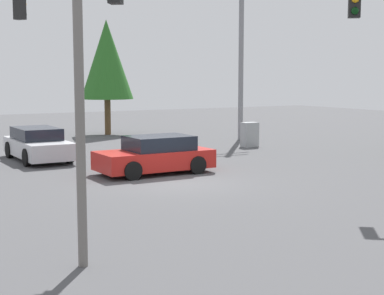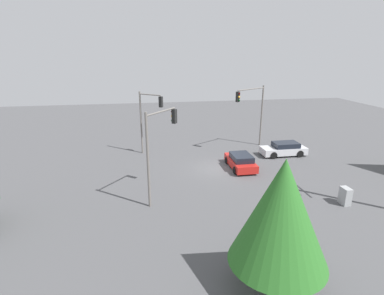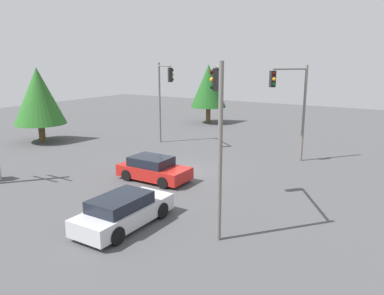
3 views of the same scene
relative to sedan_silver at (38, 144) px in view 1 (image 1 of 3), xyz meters
The scene contains 7 objects.
ground_plane 8.14m from the sedan_silver, 71.83° to the right, with size 80.00×80.00×0.00m, color #4C4C4F.
sedan_silver is the anchor object (origin of this frame).
sedan_red 6.28m from the sedan_silver, 63.88° to the right, with size 4.22×2.06×1.39m.
traffic_signal_cross 14.50m from the sedan_silver, 101.13° to the right, with size 1.91×2.32×6.55m.
utility_pole_tall 13.37m from the sedan_silver, 11.46° to the left, with size 2.20×0.28×9.64m.
electrical_cabinet 10.74m from the sedan_silver, ahead, with size 0.82×0.52×1.25m, color #9EA0A3.
tree_right 12.09m from the sedan_silver, 52.43° to the left, with size 3.21×3.21×7.03m.
Camera 1 is at (-9.56, -17.13, 3.54)m, focal length 55.00 mm.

